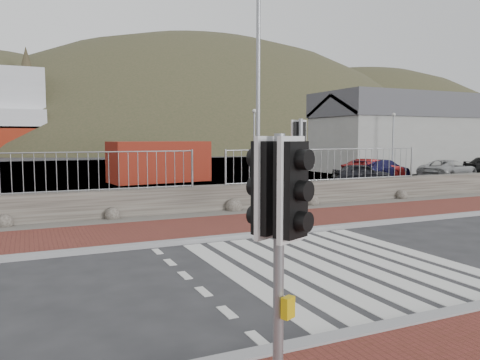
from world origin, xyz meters
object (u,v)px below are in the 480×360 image
car_a (362,173)px  traffic_signal_near (279,212)px  streetlight (261,71)px  car_b (373,169)px  traffic_signal_far (299,149)px  car_d (448,170)px  car_c (383,169)px  shipping_container (159,162)px

car_a → traffic_signal_near: bearing=156.0°
streetlight → car_b: streetlight is taller
traffic_signal_far → car_d: size_ratio=0.71×
traffic_signal_near → car_c: 25.93m
car_b → car_c: car_b is taller
shipping_container → car_d: bearing=-27.6°
car_a → car_b: car_b is taller
car_c → traffic_signal_near: bearing=122.8°
traffic_signal_near → car_a: traffic_signal_near is taller
car_c → car_d: 3.83m
car_a → car_b: (2.26, 1.73, 0.07)m
traffic_signal_far → streetlight: bearing=-93.4°
streetlight → car_b: 13.85m
streetlight → shipping_container: 11.36m
car_c → car_d: bearing=-135.5°
traffic_signal_near → traffic_signal_far: size_ratio=0.84×
shipping_container → streetlight: bearing=-91.8°
traffic_signal_near → shipping_container: size_ratio=0.46×
car_c → car_d: car_c is taller
traffic_signal_near → car_b: (17.13, 18.84, -1.24)m
car_d → car_b: bearing=47.4°
shipping_container → car_c: size_ratio=1.33×
traffic_signal_near → streetlight: streetlight is taller
traffic_signal_near → car_a: size_ratio=0.80×
traffic_signal_far → shipping_container: traffic_signal_far is taller
shipping_container → car_a: bearing=-36.5°
car_c → traffic_signal_far: bearing=117.4°
traffic_signal_far → car_d: (16.32, 9.33, -1.63)m
car_d → car_c: bearing=43.4°
car_d → streetlight: bearing=92.7°
car_b → car_d: size_ratio=0.87×
shipping_container → car_a: shipping_container is taller
traffic_signal_near → car_d: size_ratio=0.60×
traffic_signal_near → car_d: bearing=13.6°
streetlight → car_d: 16.51m
streetlight → car_c: size_ratio=2.12×
traffic_signal_near → car_b: 25.49m
traffic_signal_near → traffic_signal_far: traffic_signal_far is taller
car_b → car_d: (3.97, -2.10, -0.02)m
traffic_signal_far → car_b: size_ratio=0.81×
traffic_signal_far → car_d: traffic_signal_far is taller
streetlight → car_a: (8.95, 5.14, -4.43)m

